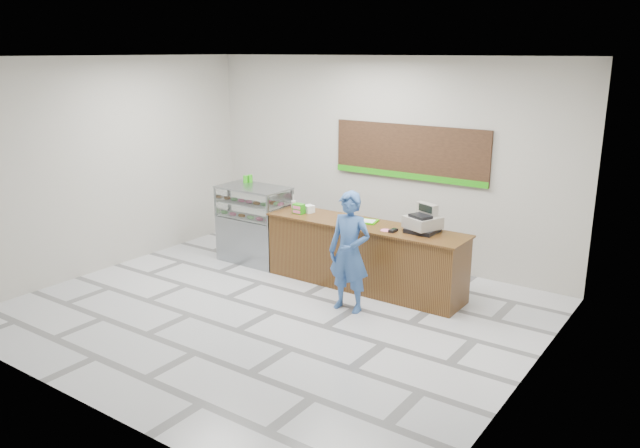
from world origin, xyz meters
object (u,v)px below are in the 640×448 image
Objects in this scene: customer at (349,252)px; display_case at (254,224)px; sales_counter at (364,256)px; cash_register at (423,222)px; serving_tray at (364,221)px.

display_case is at bearing 157.57° from customer.
sales_counter is 1.14m from cash_register.
sales_counter is 7.33× the size of serving_tray.
cash_register is 1.21m from customer.
customer reaches higher than serving_tray.
cash_register is at bearing 52.88° from customer.
serving_tray is (-0.98, -0.01, -0.14)m from cash_register.
customer is at bearing -72.16° from sales_counter.
sales_counter is 0.54m from serving_tray.
customer reaches higher than sales_counter.
display_case is 2.19m from serving_tray.
cash_register is at bearing -11.46° from serving_tray.
cash_register reaches higher than display_case.
serving_tray is at bearing 105.90° from customer.
customer is (0.28, -0.86, 0.34)m from sales_counter.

